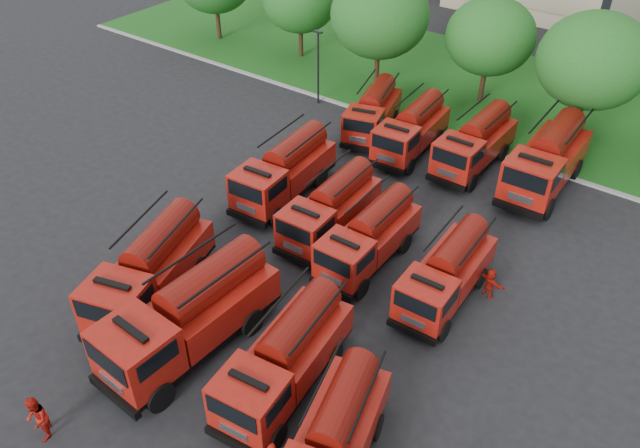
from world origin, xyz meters
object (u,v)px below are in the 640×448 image
Objects in this scene: fire_truck_6 at (370,237)px; fire_truck_10 at (475,143)px; fire_truck_2 at (286,357)px; fire_truck_7 at (447,273)px; fire_truck_11 at (547,160)px; firefighter_4 at (289,238)px; firefighter_1 at (45,436)px; firefighter_5 at (487,295)px; fire_truck_9 at (412,129)px; fire_truck_8 at (373,112)px; fire_truck_1 at (191,314)px; fire_truck_3 at (334,438)px; fire_truck_0 at (151,269)px; fire_truck_4 at (285,170)px; fire_truck_5 at (331,208)px.

fire_truck_10 reaches higher than fire_truck_6.
fire_truck_2 is 8.33m from fire_truck_7.
fire_truck_11 is 4.92× the size of firefighter_4.
firefighter_1 is 18.80m from firefighter_5.
fire_truck_10 is at bearing 114.90° from firefighter_1.
fire_truck_2 reaches higher than fire_truck_9.
fire_truck_10 is 12.65m from firefighter_4.
fire_truck_10 reaches higher than fire_truck_7.
fire_truck_11 is at bearing 106.53° from firefighter_1.
firefighter_1 reaches higher than firefighter_5.
fire_truck_9 is at bearing 108.34° from fire_truck_6.
fire_truck_8 is at bearing -179.74° from fire_truck_11.
firefighter_4 is (2.60, -11.78, -1.45)m from fire_truck_8.
fire_truck_1 is 7.69m from fire_truck_3.
fire_truck_9 is 12.96m from firefighter_5.
fire_truck_2 is at bearing -167.78° from firefighter_4.
fire_truck_0 is 3.65m from fire_truck_1.
fire_truck_0 is 9.96m from fire_truck_6.
fire_truck_11 is at bearing 74.62° from fire_truck_2.
fire_truck_8 is 0.97× the size of fire_truck_10.
fire_truck_0 is at bearing -92.05° from fire_truck_4.
fire_truck_6 is (6.28, 7.73, -0.19)m from fire_truck_0.
firefighter_1 is (-8.13, -14.82, -1.45)m from fire_truck_7.
fire_truck_8 is (-10.80, 11.02, 0.00)m from fire_truck_7.
fire_truck_1 is at bearing 157.68° from fire_truck_3.
fire_truck_4 is 8.89m from fire_truck_8.
fire_truck_8 is (-8.21, 18.94, -0.11)m from fire_truck_2.
fire_truck_7 is 15.43m from fire_truck_8.
fire_truck_4 is at bearing 75.89° from fire_truck_0.
fire_truck_2 is 9.23m from firefighter_4.
fire_truck_6 is 10.80m from fire_truck_9.
fire_truck_10 is (6.96, -0.00, 0.11)m from fire_truck_8.
fire_truck_3 is 11.02m from firefighter_5.
fire_truck_10 is (-4.63, 20.61, 0.12)m from fire_truck_3.
fire_truck_5 is at bearing 111.19° from fire_truck_3.
fire_truck_4 is 4.55× the size of firefighter_4.
firefighter_1 is at bearing -85.65° from fire_truck_4.
fire_truck_0 is at bearing 155.03° from fire_truck_3.
fire_truck_6 is at bearing -21.03° from fire_truck_4.
fire_truck_1 is 1.24× the size of fire_truck_6.
fire_truck_6 is (-1.47, 8.06, -0.10)m from fire_truck_2.
firefighter_4 is (-8.99, 8.84, -1.45)m from fire_truck_3.
fire_truck_6 is 4.07× the size of firefighter_4.
fire_truck_4 reaches higher than fire_truck_8.
fire_truck_7 is (10.75, -2.13, -0.16)m from fire_truck_4.
fire_truck_9 reaches higher than fire_truck_7.
fire_truck_0 reaches higher than fire_truck_7.
fire_truck_0 is at bearing -120.43° from fire_truck_11.
fire_truck_0 is 1.15× the size of fire_truck_3.
fire_truck_1 is at bearing -94.42° from fire_truck_8.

